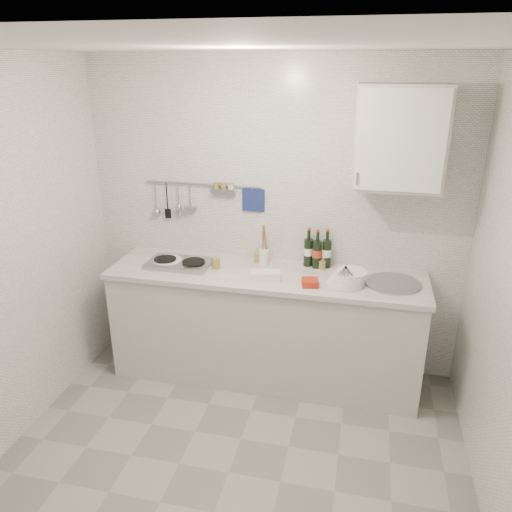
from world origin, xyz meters
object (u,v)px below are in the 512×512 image
(wall_cabinet, at_px, (400,138))
(utensil_crock, at_px, (264,255))
(plate_stack_sink, at_px, (348,278))
(plate_stack_hob, at_px, (167,261))
(wine_bottles, at_px, (317,248))

(wall_cabinet, relative_size, utensil_crock, 2.11)
(plate_stack_sink, bearing_deg, plate_stack_hob, 176.68)
(wall_cabinet, relative_size, plate_stack_sink, 2.45)
(plate_stack_hob, bearing_deg, wall_cabinet, 3.85)
(wall_cabinet, distance_m, plate_stack_hob, 1.99)
(wall_cabinet, height_order, plate_stack_hob, wall_cabinet)
(utensil_crock, bearing_deg, plate_stack_sink, -20.52)
(plate_stack_sink, relative_size, wine_bottles, 0.92)
(plate_stack_sink, xyz_separation_m, wine_bottles, (-0.26, 0.29, 0.10))
(plate_stack_sink, distance_m, utensil_crock, 0.72)
(plate_stack_hob, bearing_deg, plate_stack_sink, -3.32)
(wall_cabinet, distance_m, utensil_crock, 1.35)
(plate_stack_sink, bearing_deg, wall_cabinet, 36.07)
(wall_cabinet, bearing_deg, utensil_crock, 176.68)
(plate_stack_hob, distance_m, utensil_crock, 0.78)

